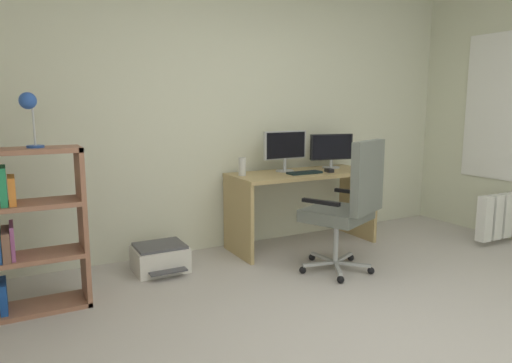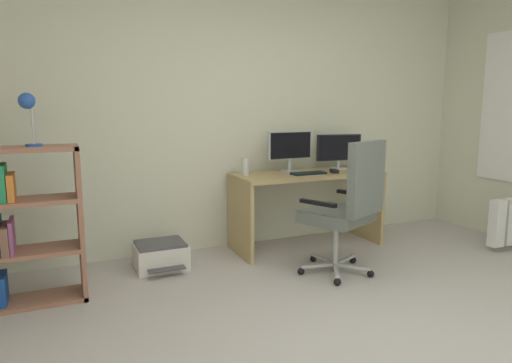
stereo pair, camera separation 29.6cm
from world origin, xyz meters
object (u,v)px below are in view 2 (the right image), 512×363
object	(u,v)px
desk	(307,192)
keyboard	(308,173)
computer_mouse	(334,171)
desk_lamp	(28,107)
desktop_speaker	(245,166)
office_chair	(348,204)
bookshelf	(11,228)
printer	(161,255)
monitor_secondary	(339,149)
monitor_main	(290,147)

from	to	relation	value
desk	keyboard	distance (m)	0.24
computer_mouse	desk_lamp	size ratio (longest dim) A/B	0.28
desk	desktop_speaker	bearing A→B (deg)	173.94
keyboard	office_chair	distance (m)	0.74
keyboard	desktop_speaker	size ratio (longest dim) A/B	2.00
desk	office_chair	size ratio (longest dim) A/B	1.30
bookshelf	printer	distance (m)	1.23
desktop_speaker	office_chair	world-z (taller)	office_chair
monitor_secondary	desk_lamp	bearing A→B (deg)	-170.07
desk	bookshelf	world-z (taller)	bookshelf
computer_mouse	desk_lamp	world-z (taller)	desk_lamp
office_chair	desk_lamp	distance (m)	2.47
desk_lamp	bookshelf	bearing A→B (deg)	-179.93
bookshelf	printer	world-z (taller)	bookshelf
monitor_secondary	keyboard	distance (m)	0.57
monitor_main	printer	bearing A→B (deg)	-173.47
keyboard	monitor_secondary	bearing A→B (deg)	24.70
monitor_main	desk_lamp	bearing A→B (deg)	-167.65
monitor_secondary	office_chair	xyz separation A→B (m)	(-0.54, -0.95, -0.34)
desktop_speaker	bookshelf	bearing A→B (deg)	-166.93
desktop_speaker	bookshelf	world-z (taller)	bookshelf
bookshelf	printer	bearing A→B (deg)	17.41
desk	bookshelf	bearing A→B (deg)	-171.54
computer_mouse	bookshelf	xyz separation A→B (m)	(-2.79, -0.25, -0.20)
monitor_secondary	desk_lamp	distance (m)	2.92
monitor_main	desktop_speaker	world-z (taller)	monitor_main
monitor_secondary	printer	distance (m)	2.09
computer_mouse	printer	distance (m)	1.82
desktop_speaker	bookshelf	xyz separation A→B (m)	(-1.94, -0.45, -0.27)
desktop_speaker	desk_lamp	distance (m)	1.91
desk	monitor_secondary	bearing A→B (deg)	14.80
monitor_main	office_chair	distance (m)	1.02
keyboard	desktop_speaker	distance (m)	0.61
computer_mouse	bookshelf	distance (m)	2.81
desk	monitor_secondary	distance (m)	0.60
desk_lamp	keyboard	bearing A→B (deg)	6.67
monitor_main	computer_mouse	bearing A→B (deg)	-34.66
monitor_main	desk	bearing A→B (deg)	-40.22
printer	computer_mouse	bearing A→B (deg)	-3.22
office_chair	desk	bearing A→B (deg)	83.11
keyboard	computer_mouse	bearing A→B (deg)	-5.41
desktop_speaker	bookshelf	distance (m)	2.01
computer_mouse	monitor_main	bearing A→B (deg)	155.85
monitor_main	desktop_speaker	xyz separation A→B (m)	(-0.50, -0.05, -0.16)
desk	desk_lamp	xyz separation A→B (m)	(-2.40, -0.38, 0.84)
monitor_secondary	desktop_speaker	size ratio (longest dim) A/B	2.78
monitor_secondary	bookshelf	world-z (taller)	bookshelf
monitor_main	desk_lamp	world-z (taller)	desk_lamp
desktop_speaker	monitor_main	bearing A→B (deg)	5.47
desktop_speaker	bookshelf	size ratio (longest dim) A/B	0.15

